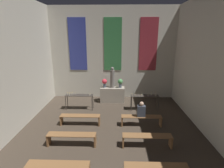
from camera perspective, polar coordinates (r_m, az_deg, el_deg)
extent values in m
cube|color=beige|center=(11.40, 0.26, 9.84)|extent=(8.21, 0.12, 5.82)
cube|color=navy|center=(11.54, -11.17, 12.53)|extent=(1.12, 0.03, 3.26)
cube|color=#33723F|center=(11.27, 0.25, 12.74)|extent=(1.12, 0.03, 3.26)
cube|color=maroon|center=(11.44, 11.78, 12.47)|extent=(1.12, 0.03, 3.26)
cube|color=beige|center=(7.31, 32.75, 3.93)|extent=(0.12, 10.49, 5.82)
cube|color=gray|center=(10.99, 0.12, -3.47)|extent=(1.49, 0.61, 0.94)
cylinder|color=slate|center=(10.70, 0.12, 1.68)|extent=(0.27, 0.27, 1.10)
sphere|color=slate|center=(10.56, 0.13, 5.08)|extent=(0.19, 0.19, 0.19)
cylinder|color=#4C5666|center=(10.83, -2.45, -0.40)|extent=(0.17, 0.17, 0.28)
sphere|color=#DB3342|center=(10.76, -2.46, 0.88)|extent=(0.31, 0.31, 0.31)
cylinder|color=#4C5666|center=(10.80, 2.70, -0.44)|extent=(0.17, 0.17, 0.28)
sphere|color=#4C9351|center=(10.74, 2.71, 0.84)|extent=(0.31, 0.31, 0.31)
cube|color=#332D28|center=(9.95, -10.68, -3.59)|extent=(1.53, 0.42, 0.02)
cylinder|color=#332D28|center=(10.11, -14.88, -6.10)|extent=(0.04, 0.04, 0.83)
cylinder|color=#332D28|center=(9.80, -6.53, -6.36)|extent=(0.04, 0.04, 0.83)
cylinder|color=#332D28|center=(10.43, -14.33, -5.37)|extent=(0.04, 0.04, 0.83)
cylinder|color=#332D28|center=(10.13, -6.25, -5.60)|extent=(0.04, 0.04, 0.83)
cylinder|color=silver|center=(10.04, -14.30, -3.16)|extent=(0.02, 0.02, 0.14)
sphere|color=#F9CC4C|center=(10.01, -14.33, -2.72)|extent=(0.02, 0.02, 0.02)
cylinder|color=silver|center=(9.68, -7.38, -3.60)|extent=(0.02, 0.02, 0.10)
sphere|color=#F9CC4C|center=(9.65, -7.40, -3.24)|extent=(0.02, 0.02, 0.02)
cylinder|color=silver|center=(9.95, -13.66, -3.35)|extent=(0.02, 0.02, 0.11)
sphere|color=#F9CC4C|center=(9.93, -13.68, -2.98)|extent=(0.02, 0.02, 0.02)
cylinder|color=silver|center=(10.18, -12.70, -2.86)|extent=(0.02, 0.02, 0.11)
sphere|color=#F9CC4C|center=(10.16, -12.72, -2.50)|extent=(0.02, 0.02, 0.02)
cylinder|color=silver|center=(9.95, -13.79, -3.22)|extent=(0.02, 0.02, 0.16)
sphere|color=#F9CC4C|center=(9.92, -13.83, -2.73)|extent=(0.02, 0.02, 0.02)
cylinder|color=silver|center=(9.97, -13.18, -3.19)|extent=(0.02, 0.02, 0.14)
sphere|color=#F9CC4C|center=(9.94, -13.21, -2.74)|extent=(0.02, 0.02, 0.02)
cylinder|color=silver|center=(9.93, -12.66, -3.14)|extent=(0.02, 0.02, 0.18)
sphere|color=#F9CC4C|center=(9.89, -12.69, -2.59)|extent=(0.02, 0.02, 0.02)
cylinder|color=silver|center=(9.77, -7.07, -3.42)|extent=(0.02, 0.02, 0.09)
sphere|color=#F9CC4C|center=(9.75, -7.08, -3.09)|extent=(0.02, 0.02, 0.02)
cylinder|color=silver|center=(10.03, -11.85, -3.15)|extent=(0.02, 0.02, 0.09)
sphere|color=#F9CC4C|center=(10.02, -11.87, -2.84)|extent=(0.02, 0.02, 0.02)
cube|color=#332D28|center=(9.84, 10.65, -3.79)|extent=(1.53, 0.42, 0.02)
cylinder|color=#332D28|center=(9.74, 6.37, -6.51)|extent=(0.04, 0.04, 0.83)
cylinder|color=#332D28|center=(9.97, 14.90, -6.42)|extent=(0.04, 0.04, 0.83)
cylinder|color=#332D28|center=(10.07, 6.21, -5.73)|extent=(0.04, 0.04, 0.83)
cylinder|color=#332D28|center=(10.30, 14.46, -5.67)|extent=(0.04, 0.04, 0.83)
cylinder|color=silver|center=(9.66, 9.58, -3.73)|extent=(0.02, 0.02, 0.10)
sphere|color=#F9CC4C|center=(9.64, 9.60, -3.37)|extent=(0.02, 0.02, 0.02)
cylinder|color=silver|center=(9.69, 7.55, -3.60)|extent=(0.02, 0.02, 0.10)
sphere|color=#F9CC4C|center=(9.67, 7.56, -3.26)|extent=(0.02, 0.02, 0.02)
cylinder|color=silver|center=(9.94, 12.61, -3.12)|extent=(0.02, 0.02, 0.17)
sphere|color=#F9CC4C|center=(9.91, 12.64, -2.58)|extent=(0.02, 0.02, 0.02)
cylinder|color=silver|center=(9.96, 13.90, -3.17)|extent=(0.02, 0.02, 0.17)
sphere|color=#F9CC4C|center=(9.93, 13.94, -2.64)|extent=(0.02, 0.02, 0.02)
cylinder|color=silver|center=(9.70, 11.70, -3.73)|extent=(0.02, 0.02, 0.11)
sphere|color=#F9CC4C|center=(9.68, 11.72, -3.35)|extent=(0.02, 0.02, 0.02)
cylinder|color=silver|center=(9.87, 14.17, -3.55)|extent=(0.02, 0.02, 0.11)
sphere|color=#F9CC4C|center=(9.84, 14.20, -3.17)|extent=(0.02, 0.02, 0.02)
cylinder|color=silver|center=(9.82, 9.75, -3.27)|extent=(0.02, 0.02, 0.15)
sphere|color=#F9CC4C|center=(9.80, 9.78, -2.80)|extent=(0.02, 0.02, 0.02)
cylinder|color=silver|center=(9.71, 6.57, -3.48)|extent=(0.02, 0.02, 0.11)
sphere|color=#F9CC4C|center=(9.69, 6.59, -3.12)|extent=(0.02, 0.02, 0.02)
cylinder|color=silver|center=(9.91, 12.72, -3.29)|extent=(0.02, 0.02, 0.14)
sphere|color=#F9CC4C|center=(9.88, 12.75, -2.84)|extent=(0.02, 0.02, 0.02)
cube|color=brown|center=(5.80, -17.33, -23.82)|extent=(1.85, 0.36, 0.03)
cube|color=brown|center=(5.67, 14.29, -24.68)|extent=(1.85, 0.36, 0.03)
cube|color=brown|center=(7.04, -13.10, -15.73)|extent=(1.85, 0.36, 0.03)
cube|color=brown|center=(7.43, -19.96, -16.67)|extent=(0.06, 0.32, 0.45)
cube|color=brown|center=(7.01, -5.52, -17.83)|extent=(0.06, 0.32, 0.45)
cube|color=brown|center=(6.93, 11.42, -16.19)|extent=(1.85, 0.36, 0.03)
cube|color=brown|center=(6.97, 3.66, -18.02)|extent=(0.06, 0.32, 0.45)
cube|color=brown|center=(7.26, 18.62, -17.39)|extent=(0.06, 0.32, 0.45)
cube|color=brown|center=(8.40, -10.38, -10.11)|extent=(1.85, 0.36, 0.03)
cube|color=brown|center=(8.73, -16.17, -11.22)|extent=(0.06, 0.32, 0.45)
cube|color=brown|center=(8.37, -4.17, -11.80)|extent=(0.06, 0.32, 0.45)
cube|color=brown|center=(8.30, 9.61, -10.39)|extent=(1.85, 0.36, 0.03)
cube|color=brown|center=(8.33, 3.30, -11.91)|extent=(0.06, 0.32, 0.45)
cube|color=brown|center=(8.58, 15.58, -11.66)|extent=(0.06, 0.32, 0.45)
cube|color=#383D47|center=(8.18, 9.54, -8.69)|extent=(0.36, 0.24, 0.51)
sphere|color=tan|center=(8.05, 9.65, -6.39)|extent=(0.19, 0.19, 0.19)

